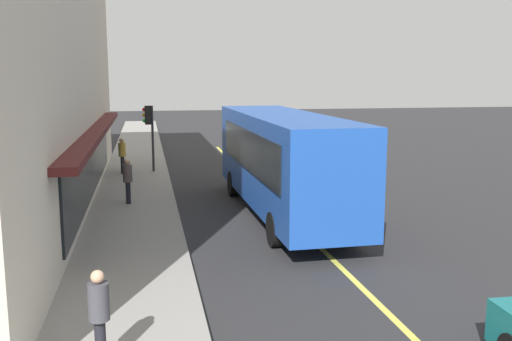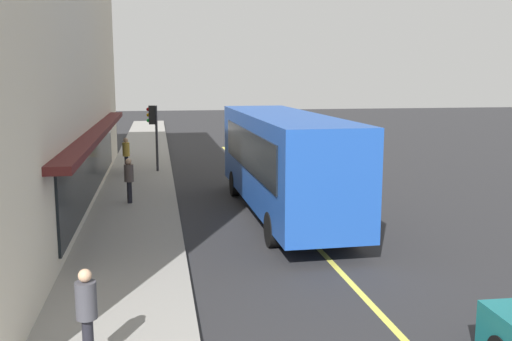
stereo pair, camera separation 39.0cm
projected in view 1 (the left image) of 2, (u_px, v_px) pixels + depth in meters
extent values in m
plane|color=#28282B|center=(278.00, 206.00, 21.06)|extent=(120.00, 120.00, 0.00)
cube|color=gray|center=(134.00, 210.00, 20.06)|extent=(80.00, 3.04, 0.15)
cube|color=#D8D14C|center=(278.00, 206.00, 21.06)|extent=(36.00, 0.16, 0.01)
cube|color=#4C1919|center=(96.00, 131.00, 20.60)|extent=(18.35, 0.70, 0.20)
cube|color=black|center=(92.00, 166.00, 20.77)|extent=(15.73, 0.08, 2.00)
cube|color=#1E4CAD|center=(283.00, 158.00, 19.36)|extent=(11.04, 2.68, 3.00)
cube|color=black|center=(251.00, 132.00, 24.56)|extent=(0.15, 2.10, 1.80)
cube|color=black|center=(248.00, 150.00, 18.75)|extent=(8.80, 0.20, 1.32)
cube|color=black|center=(321.00, 148.00, 19.27)|extent=(8.80, 0.20, 1.32)
cube|color=#0CF259|center=(251.00, 112.00, 24.48)|extent=(0.11, 1.90, 0.36)
cube|color=#2D2D33|center=(250.00, 169.00, 24.92)|extent=(0.20, 2.40, 0.40)
cylinder|color=black|center=(233.00, 184.00, 22.77)|extent=(1.00, 0.32, 1.00)
cylinder|color=black|center=(287.00, 182.00, 23.23)|extent=(1.00, 0.32, 1.00)
cylinder|color=black|center=(275.00, 229.00, 15.98)|extent=(1.00, 0.32, 1.00)
cylinder|color=black|center=(351.00, 225.00, 16.44)|extent=(1.00, 0.32, 1.00)
cylinder|color=#2D2D33|center=(153.00, 139.00, 27.61)|extent=(0.12, 0.12, 3.20)
cube|color=black|center=(148.00, 115.00, 27.38)|extent=(0.30, 0.30, 0.90)
sphere|color=red|center=(144.00, 110.00, 27.31)|extent=(0.18, 0.18, 0.18)
sphere|color=orange|center=(144.00, 115.00, 27.35)|extent=(0.18, 0.18, 0.18)
sphere|color=green|center=(144.00, 121.00, 27.40)|extent=(0.18, 0.18, 0.18)
cube|color=white|center=(278.00, 151.00, 31.94)|extent=(4.34, 1.90, 0.75)
cube|color=black|center=(278.00, 139.00, 31.98)|extent=(2.44, 1.57, 0.55)
cylinder|color=black|center=(300.00, 159.00, 30.80)|extent=(0.64, 0.23, 0.64)
cylinder|color=black|center=(270.00, 160.00, 30.45)|extent=(0.64, 0.23, 0.64)
cylinder|color=black|center=(286.00, 152.00, 33.53)|extent=(0.64, 0.23, 0.64)
cylinder|color=black|center=(259.00, 153.00, 33.18)|extent=(0.64, 0.23, 0.64)
cylinder|color=#3F3F47|center=(99.00, 302.00, 9.02)|extent=(0.34, 0.34, 0.61)
sphere|color=tan|center=(97.00, 277.00, 8.95)|extent=(0.22, 0.22, 0.22)
cylinder|color=black|center=(128.00, 193.00, 20.74)|extent=(0.18, 0.18, 0.80)
cylinder|color=#594C47|center=(127.00, 174.00, 20.62)|extent=(0.34, 0.34, 0.63)
sphere|color=tan|center=(127.00, 162.00, 20.55)|extent=(0.22, 0.22, 0.22)
cylinder|color=black|center=(123.00, 165.00, 27.12)|extent=(0.18, 0.18, 0.83)
cylinder|color=#B28C33|center=(122.00, 150.00, 27.00)|extent=(0.34, 0.34, 0.65)
sphere|color=tan|center=(122.00, 140.00, 26.92)|extent=(0.23, 0.23, 0.23)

